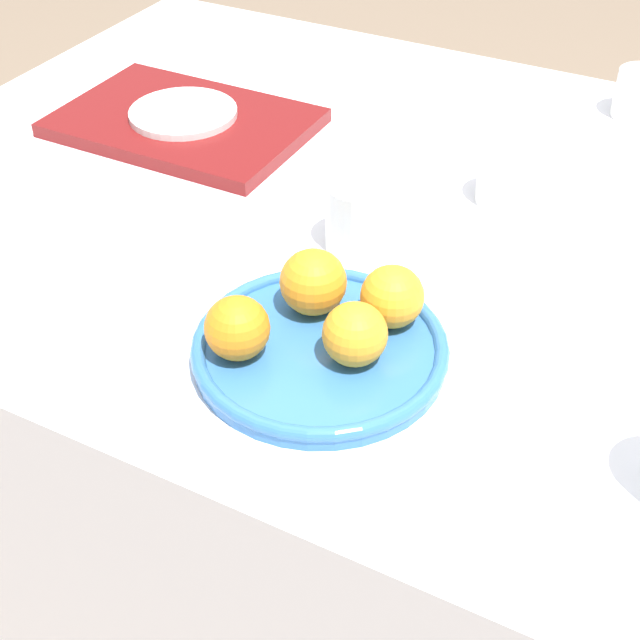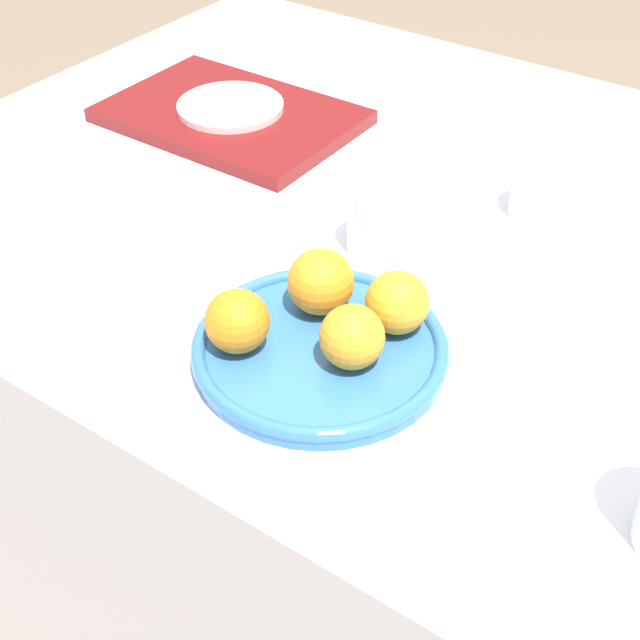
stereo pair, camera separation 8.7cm
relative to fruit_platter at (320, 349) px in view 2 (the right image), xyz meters
name	(u,v)px [view 2 (the right image)]	position (x,y,z in m)	size (l,w,h in m)	color
ground_plane	(426,586)	(0.02, 0.30, -0.75)	(12.00, 12.00, 0.00)	#7A6651
table	(445,440)	(0.02, 0.30, -0.38)	(1.52, 1.00, 0.74)	white
fruit_platter	(320,349)	(0.00, 0.00, 0.00)	(0.26, 0.26, 0.02)	#336BAD
orange_0	(321,282)	(-0.03, 0.05, 0.04)	(0.07, 0.07, 0.07)	orange
orange_1	(352,337)	(0.04, 0.00, 0.04)	(0.06, 0.06, 0.06)	orange
orange_2	(237,321)	(-0.07, -0.05, 0.04)	(0.06, 0.06, 0.06)	orange
orange_3	(397,302)	(0.05, 0.07, 0.04)	(0.07, 0.07, 0.07)	orange
serving_tray	(231,116)	(-0.40, 0.35, 0.00)	(0.35, 0.24, 0.02)	maroon
side_plate	(230,107)	(-0.40, 0.35, 0.01)	(0.15, 0.15, 0.01)	silver
cup_0	(544,193)	(0.07, 0.38, 0.02)	(0.08, 0.08, 0.06)	white
cup_2	(381,220)	(-0.05, 0.20, 0.03)	(0.08, 0.08, 0.08)	white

